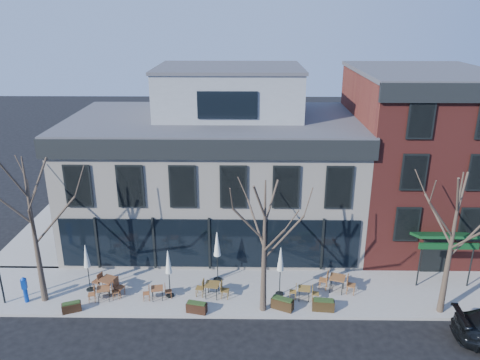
{
  "coord_description": "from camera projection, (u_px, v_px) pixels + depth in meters",
  "views": [
    {
      "loc": [
        2.11,
        -24.12,
        14.53
      ],
      "look_at": [
        1.74,
        2.0,
        5.05
      ],
      "focal_mm": 35.0,
      "sensor_mm": 36.0,
      "label": 1
    }
  ],
  "objects": [
    {
      "name": "planter_1",
      "position": [
        197.0,
        307.0,
        23.6
      ],
      "size": [
        1.09,
        0.63,
        0.58
      ],
      "color": "black",
      "rests_on": "sidewalk_front"
    },
    {
      "name": "umbrella_1",
      "position": [
        168.0,
        264.0,
        24.38
      ],
      "size": [
        0.44,
        0.44,
        2.72
      ],
      "color": "black",
      "rests_on": "sidewalk_front"
    },
    {
      "name": "cafe_set_3",
      "position": [
        212.0,
        289.0,
        24.8
      ],
      "size": [
        1.87,
        0.83,
        0.96
      ],
      "color": "brown",
      "rests_on": "sidewalk_front"
    },
    {
      "name": "planter_0",
      "position": [
        72.0,
        307.0,
        23.66
      ],
      "size": [
        1.01,
        0.69,
        0.52
      ],
      "color": "black",
      "rests_on": "sidewalk_front"
    },
    {
      "name": "cafe_set_1",
      "position": [
        108.0,
        284.0,
        25.17
      ],
      "size": [
        2.0,
        1.23,
        1.04
      ],
      "color": "brown",
      "rests_on": "sidewalk_front"
    },
    {
      "name": "umbrella_3",
      "position": [
        280.0,
        262.0,
        24.51
      ],
      "size": [
        0.45,
        0.45,
        2.82
      ],
      "color": "black",
      "rests_on": "sidewalk_front"
    },
    {
      "name": "cafe_set_4",
      "position": [
        304.0,
        292.0,
        24.61
      ],
      "size": [
        1.62,
        0.71,
        0.83
      ],
      "color": "brown",
      "rests_on": "sidewalk_front"
    },
    {
      "name": "planter_3",
      "position": [
        323.0,
        305.0,
        23.76
      ],
      "size": [
        1.15,
        0.56,
        0.62
      ],
      "color": "#322310",
      "rests_on": "sidewalk_front"
    },
    {
      "name": "cafe_set_5",
      "position": [
        337.0,
        282.0,
        25.32
      ],
      "size": [
        2.05,
        1.11,
        1.05
      ],
      "color": "brown",
      "rests_on": "sidewalk_front"
    },
    {
      "name": "sidewalk_side",
      "position": [
        59.0,
        225.0,
        33.42
      ],
      "size": [
        4.5,
        12.0,
        0.15
      ],
      "primitive_type": "cube",
      "color": "gray",
      "rests_on": "ground"
    },
    {
      "name": "cafe_set_2",
      "position": [
        157.0,
        292.0,
        24.65
      ],
      "size": [
        1.58,
        0.72,
        0.81
      ],
      "color": "brown",
      "rests_on": "sidewalk_front"
    },
    {
      "name": "cafe_set_0",
      "position": [
        104.0,
        293.0,
        24.56
      ],
      "size": [
        1.68,
        0.79,
        0.86
      ],
      "color": "brown",
      "rests_on": "sidewalk_front"
    },
    {
      "name": "ground",
      "position": [
        210.0,
        272.0,
        27.66
      ],
      "size": [
        120.0,
        120.0,
        0.0
      ],
      "primitive_type": "plane",
      "color": "black",
      "rests_on": "ground"
    },
    {
      "name": "umbrella_0",
      "position": [
        87.0,
        259.0,
        24.93
      ],
      "size": [
        0.44,
        0.44,
        2.73
      ],
      "color": "black",
      "rests_on": "sidewalk_front"
    },
    {
      "name": "umbrella_2",
      "position": [
        217.0,
        247.0,
        25.79
      ],
      "size": [
        0.48,
        0.48,
        3.0
      ],
      "color": "black",
      "rests_on": "sidewalk_front"
    },
    {
      "name": "tree_corner",
      "position": [
        34.0,
        230.0,
        23.31
      ],
      "size": [
        3.93,
        3.98,
        7.92
      ],
      "color": "#382B21",
      "rests_on": "sidewalk_front"
    },
    {
      "name": "sidewalk_front",
      "position": [
        267.0,
        291.0,
        25.57
      ],
      "size": [
        33.5,
        4.7,
        0.15
      ],
      "primitive_type": "cube",
      "color": "gray",
      "rests_on": "ground"
    },
    {
      "name": "call_box",
      "position": [
        25.0,
        289.0,
        24.27
      ],
      "size": [
        0.3,
        0.3,
        1.49
      ],
      "color": "#0C369C",
      "rests_on": "sidewalk_front"
    },
    {
      "name": "tree_right",
      "position": [
        452.0,
        243.0,
        22.46
      ],
      "size": [
        3.72,
        3.77,
        7.48
      ],
      "color": "#382B21",
      "rests_on": "sidewalk_front"
    },
    {
      "name": "planter_2",
      "position": [
        282.0,
        303.0,
        23.85
      ],
      "size": [
        1.21,
        0.88,
        0.63
      ],
      "color": "black",
      "rests_on": "sidewalk_front"
    },
    {
      "name": "red_brick_building",
      "position": [
        414.0,
        157.0,
        30.25
      ],
      "size": [
        8.2,
        11.78,
        11.18
      ],
      "color": "maroon",
      "rests_on": "ground"
    },
    {
      "name": "corner_building",
      "position": [
        215.0,
        169.0,
        30.81
      ],
      "size": [
        18.39,
        10.39,
        11.1
      ],
      "color": "silver",
      "rests_on": "ground"
    },
    {
      "name": "tree_mid",
      "position": [
        264.0,
        246.0,
        22.66
      ],
      "size": [
        3.5,
        3.55,
        7.04
      ],
      "color": "#382B21",
      "rests_on": "sidewalk_front"
    }
  ]
}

